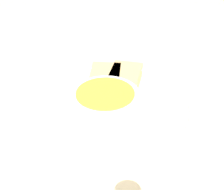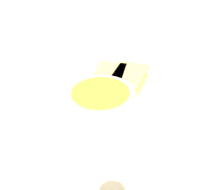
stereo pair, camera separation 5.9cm
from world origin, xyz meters
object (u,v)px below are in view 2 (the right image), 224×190
at_px(soup_bowl, 101,109).
at_px(sandwich_half_far, 109,78).
at_px(spoon, 74,119).
at_px(sandwich_half_near, 131,78).

xyz_separation_m(soup_bowl, sandwich_half_far, (-0.12, -0.05, -0.02)).
bearing_deg(spoon, soup_bowl, 68.91).
relative_size(soup_bowl, sandwich_half_near, 1.27).
xyz_separation_m(soup_bowl, sandwich_half_near, (-0.14, -0.01, -0.02)).
distance_m(soup_bowl, spoon, 0.06).
relative_size(spoon, sandwich_half_far, 0.97).
relative_size(sandwich_half_near, sandwich_half_far, 0.94).
bearing_deg(spoon, sandwich_half_near, 128.49).
relative_size(spoon, sandwich_half_near, 1.04).
relative_size(soup_bowl, sandwich_half_far, 1.19).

